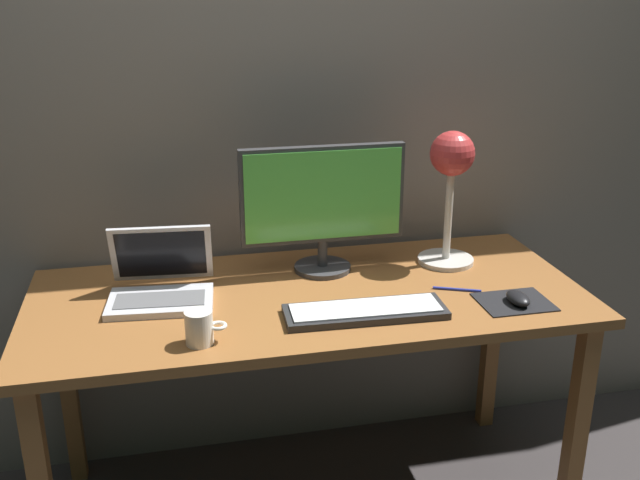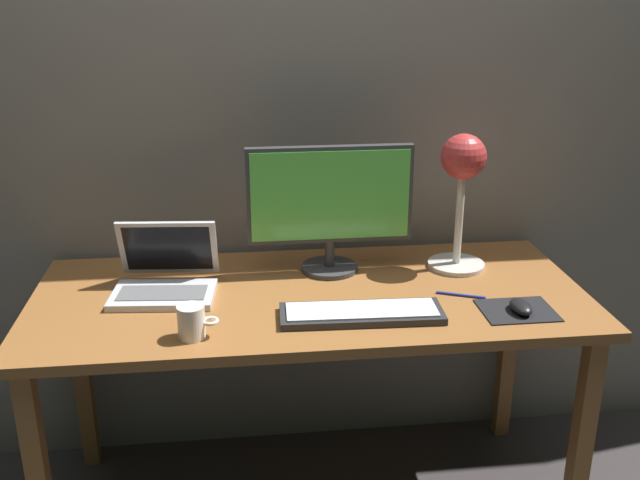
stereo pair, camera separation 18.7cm
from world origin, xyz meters
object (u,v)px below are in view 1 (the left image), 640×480
Objects in this scene: coffee_mug at (200,328)px; desk_lamp at (451,172)px; monitor at (323,202)px; laptop at (161,278)px; pen at (457,289)px; keyboard_main at (365,311)px; mouse at (518,298)px.

desk_lamp is at bearing 25.50° from coffee_mug.
monitor is 0.41m from desk_lamp.
monitor is at bearing 45.06° from coffee_mug.
monitor reaches higher than laptop.
laptop is 0.73× the size of desk_lamp.
monitor is 3.59× the size of pen.
pen is at bearing 18.12° from keyboard_main.
monitor is 0.60m from coffee_mug.
keyboard_main is at bearing -24.44° from laptop.
pen is (0.31, 0.10, -0.01)m from keyboard_main.
monitor reaches higher than coffee_mug.
keyboard_main is 3.18× the size of pen.
pen is (0.84, -0.14, -0.05)m from laptop.
keyboard_main is 1.43× the size of laptop.
mouse is (0.44, -0.03, 0.01)m from keyboard_main.
desk_lamp is 0.93m from coffee_mug.
laptop is 0.93m from desk_lamp.
pen is at bearing 12.36° from coffee_mug.
mouse is (0.97, -0.27, -0.04)m from laptop.
mouse is at bearing -77.35° from desk_lamp.
desk_lamp reaches higher than coffee_mug.
desk_lamp is at bearing 76.79° from pen.
coffee_mug is at bearing -177.50° from mouse.
mouse is at bearing -37.41° from monitor.
keyboard_main is at bearing -138.31° from desk_lamp.
mouse is (0.48, -0.37, -0.20)m from monitor.
laptop is at bearing 106.27° from coffee_mug.
desk_lamp is 3.04× the size of pen.
laptop is 0.32m from coffee_mug.
laptop is at bearing 170.35° from pen.
laptop reaches higher than keyboard_main.
laptop is (-0.54, 0.24, 0.04)m from keyboard_main.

